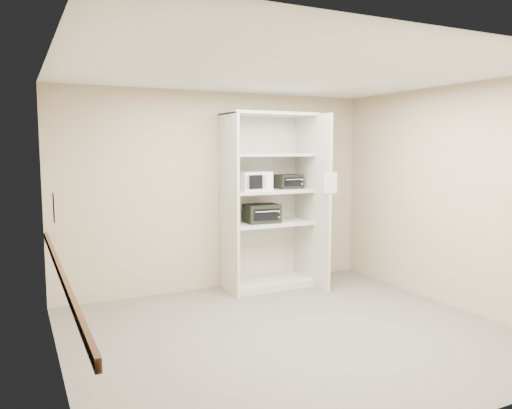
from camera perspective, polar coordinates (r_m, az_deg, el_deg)
name	(u,v)px	position (r m, az deg, el deg)	size (l,w,h in m)	color
floor	(291,334)	(5.43, 4.01, -14.50)	(4.50, 4.00, 0.01)	#615B54
ceiling	(293,71)	(5.13, 4.26, 14.96)	(4.50, 4.00, 0.01)	white
wall_back	(219,191)	(6.90, -4.26, 1.54)	(4.50, 0.02, 2.70)	tan
wall_front	(444,238)	(3.54, 20.67, -3.58)	(4.50, 0.02, 2.70)	tan
wall_left	(56,220)	(4.43, -21.92, -1.69)	(0.02, 4.00, 2.70)	tan
wall_right	(452,197)	(6.53, 21.46, 0.82)	(0.02, 4.00, 2.70)	tan
shelving_unit	(272,207)	(6.93, 1.79, -0.25)	(1.24, 0.92, 2.42)	beige
microwave	(253,181)	(6.73, -0.29, 2.69)	(0.43, 0.32, 0.26)	white
toaster_oven_upper	(289,181)	(7.09, 3.74, 2.64)	(0.35, 0.26, 0.20)	black
toaster_oven_lower	(262,213)	(6.86, 0.67, -1.03)	(0.45, 0.34, 0.25)	black
paper_sign	(331,183)	(6.64, 8.52, 2.47)	(0.21, 0.01, 0.27)	white
chair_rail	(61,273)	(4.51, -21.39, -7.34)	(0.04, 3.98, 0.08)	#3F2516
wall_poster	(54,207)	(4.69, -22.06, -0.31)	(0.01, 0.19, 0.27)	white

